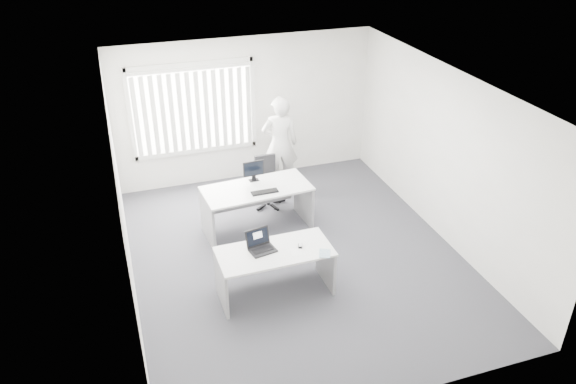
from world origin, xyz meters
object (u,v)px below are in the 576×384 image
object	(u,v)px
office_chair	(267,190)
monitor	(254,171)
desk_far	(257,200)
laptop	(263,243)
person	(280,144)
desk_near	(275,263)

from	to	relation	value
office_chair	monitor	distance (m)	0.96
desk_far	laptop	distance (m)	1.74
monitor	person	bearing A→B (deg)	49.32
person	desk_near	bearing A→B (deg)	80.63
office_chair	monitor	xyz separation A→B (m)	(-0.39, -0.54, 0.70)
person	laptop	size ratio (longest dim) A/B	5.27
desk_near	laptop	bearing A→B (deg)	163.10
desk_near	monitor	distance (m)	2.05
person	monitor	bearing A→B (deg)	62.23
desk_near	desk_far	size ratio (longest dim) A/B	0.88
desk_near	desk_far	xyz separation A→B (m)	(0.22, 1.72, 0.06)
desk_far	office_chair	world-z (taller)	office_chair
desk_far	monitor	world-z (taller)	monitor
monitor	desk_far	bearing A→B (deg)	-99.35
desk_far	monitor	xyz separation A→B (m)	(0.03, 0.26, 0.40)
person	laptop	bearing A→B (deg)	77.68
desk_far	office_chair	xyz separation A→B (m)	(0.42, 0.80, -0.29)
desk_far	laptop	world-z (taller)	laptop
person	desk_far	bearing A→B (deg)	67.36
desk_near	person	size ratio (longest dim) A/B	0.86
person	monitor	size ratio (longest dim) A/B	5.19
person	monitor	world-z (taller)	person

